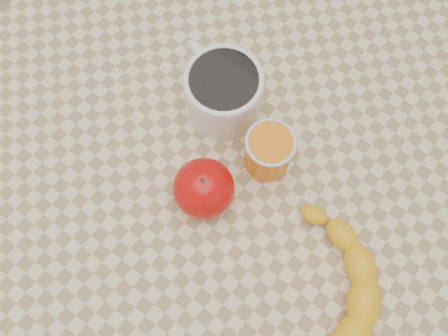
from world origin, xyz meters
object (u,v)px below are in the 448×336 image
Objects in this scene: table at (224,190)px; orange_juice_glass at (269,152)px; coffee_mug at (223,91)px; banana at (313,304)px; apple at (204,188)px.

orange_juice_glass is (0.03, 0.05, 0.12)m from table.
coffee_mug is 0.28m from banana.
coffee_mug is (-0.06, 0.07, 0.13)m from table.
table is at bearing 157.03° from banana.
table is 9.18× the size of apple.
orange_juice_glass is 0.82× the size of apple.
coffee_mug is at bearing 162.87° from orange_juice_glass.
apple is at bearing -63.13° from coffee_mug.
coffee_mug is 0.10m from orange_juice_glass.
table is 11.21× the size of orange_juice_glass.
table is at bearing -51.72° from coffee_mug.
table is 3.16× the size of banana.
orange_juice_glass reaches higher than table.
coffee_mug is 0.58× the size of banana.
banana is (0.18, -0.07, 0.11)m from table.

